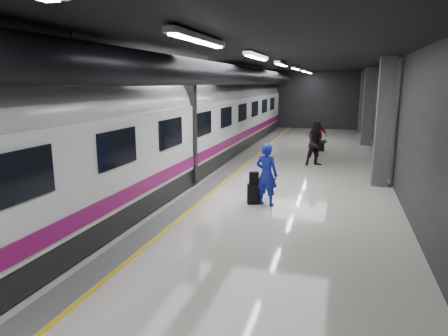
% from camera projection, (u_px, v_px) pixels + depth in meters
% --- Properties ---
extents(ground, '(40.00, 40.00, 0.00)m').
position_uv_depth(ground, '(244.00, 190.00, 13.82)').
color(ground, beige).
rests_on(ground, ground).
extents(platform_hall, '(10.02, 40.02, 4.51)m').
position_uv_depth(platform_hall, '(243.00, 85.00, 14.06)').
color(platform_hall, black).
rests_on(platform_hall, ground).
extents(train, '(3.05, 38.00, 4.05)m').
position_uv_depth(train, '(156.00, 127.00, 14.29)').
color(train, black).
rests_on(train, ground).
extents(traveler_main, '(0.77, 0.60, 1.88)m').
position_uv_depth(traveler_main, '(267.00, 175.00, 11.90)').
color(traveler_main, '#1B23CD').
rests_on(traveler_main, ground).
extents(suitcase_main, '(0.44, 0.35, 0.62)m').
position_uv_depth(suitcase_main, '(254.00, 194.00, 12.15)').
color(suitcase_main, black).
rests_on(suitcase_main, ground).
extents(shoulder_bag, '(0.32, 0.23, 0.38)m').
position_uv_depth(shoulder_bag, '(254.00, 178.00, 12.07)').
color(shoulder_bag, black).
rests_on(shoulder_bag, suitcase_main).
extents(traveler_far_a, '(1.19, 1.10, 1.97)m').
position_uv_depth(traveler_far_a, '(316.00, 144.00, 17.66)').
color(traveler_far_a, black).
rests_on(traveler_far_a, ground).
extents(traveler_far_b, '(0.99, 0.42, 1.69)m').
position_uv_depth(traveler_far_b, '(318.00, 135.00, 21.54)').
color(traveler_far_b, maroon).
rests_on(traveler_far_b, ground).
extents(suitcase_far, '(0.42, 0.33, 0.55)m').
position_uv_depth(suitcase_far, '(320.00, 146.00, 21.58)').
color(suitcase_far, black).
rests_on(suitcase_far, ground).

